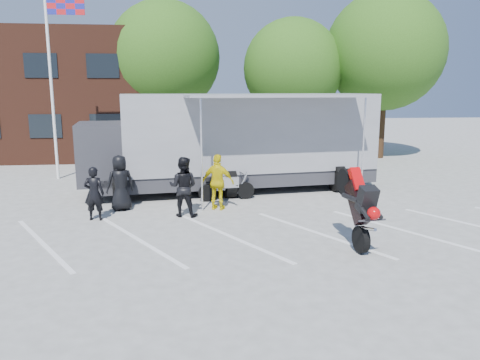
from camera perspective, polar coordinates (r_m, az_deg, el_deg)
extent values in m
plane|color=#ABABA6|center=(11.54, -1.68, -8.45)|extent=(100.00, 100.00, 0.00)
cube|color=white|center=(12.48, -2.09, -6.90)|extent=(18.09, 13.33, 0.01)
cube|color=#4B2518|center=(30.24, -24.45, 9.39)|extent=(18.00, 8.00, 7.00)
cylinder|color=white|center=(21.57, -22.01, 10.64)|extent=(0.12, 0.12, 8.00)
cube|color=red|center=(21.66, -20.51, 19.53)|extent=(1.50, 0.04, 0.90)
cylinder|color=#382314|center=(26.95, -8.95, 6.15)|extent=(0.50, 0.50, 3.24)
sphere|color=#254912|center=(26.92, -9.21, 14.57)|extent=(6.12, 6.12, 6.12)
cylinder|color=#382314|center=(26.62, 6.28, 5.77)|extent=(0.50, 0.50, 2.88)
sphere|color=#254912|center=(26.53, 6.45, 13.36)|extent=(5.44, 5.44, 5.44)
cylinder|color=#382314|center=(27.68, 16.73, 6.13)|extent=(0.50, 0.50, 3.42)
sphere|color=#254912|center=(27.67, 17.22, 14.78)|extent=(6.46, 6.46, 6.46)
imported|color=black|center=(15.43, -14.38, -0.34)|extent=(1.03, 0.87, 1.80)
imported|color=black|center=(14.50, -17.35, -1.59)|extent=(0.63, 0.45, 1.62)
imported|color=black|center=(14.36, -6.94, -0.82)|extent=(1.05, 0.91, 1.84)
imported|color=yellow|center=(15.04, -2.70, -0.27)|extent=(1.15, 0.81, 1.81)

